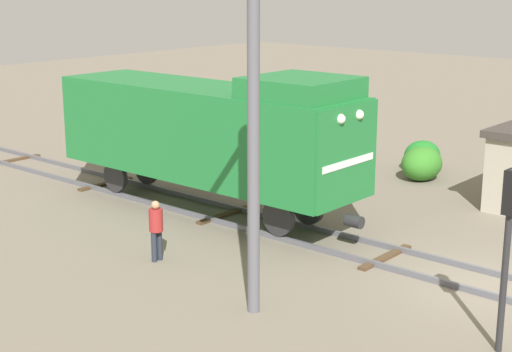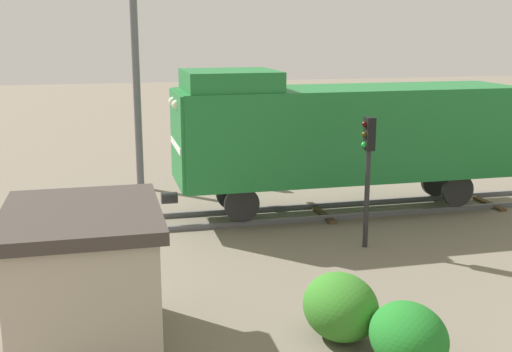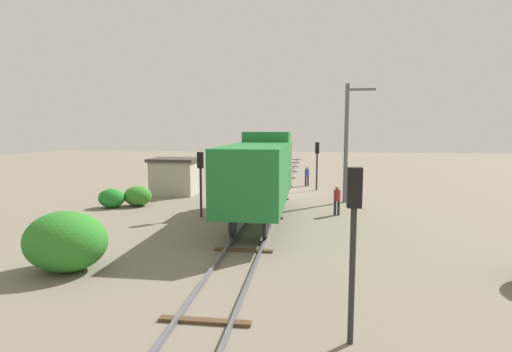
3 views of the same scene
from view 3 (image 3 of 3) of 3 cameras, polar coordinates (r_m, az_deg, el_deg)
name	(u,v)px [view 3 (image 3 of 3)]	position (r m, az deg, el deg)	size (l,w,h in m)	color
ground_plane	(275,193)	(31.14, 2.78, -2.37)	(108.94, 108.94, 0.00)	#756B5B
railway_track	(275,192)	(31.13, 2.78, -2.24)	(2.40, 72.62, 0.16)	#595960
locomotive	(260,170)	(21.21, 0.58, 0.88)	(2.90, 11.60, 4.60)	#1E7233
traffic_signal_near	(317,157)	(32.39, 8.71, 2.72)	(0.32, 0.34, 3.87)	#262628
traffic_signal_mid	(201,172)	(22.40, -7.92, 0.61)	(0.32, 0.34, 3.67)	#262628
traffic_signal_far	(354,223)	(9.26, 13.76, -6.51)	(0.32, 0.34, 4.11)	#262628
worker_near_track	(307,175)	(34.77, 7.28, 0.20)	(0.38, 0.38, 1.70)	#262B38
worker_by_signal	(337,198)	(23.35, 11.50, -3.11)	(0.38, 0.38, 1.70)	#262B38
catenary_mast	(347,140)	(27.26, 12.89, 5.01)	(1.94, 0.28, 7.89)	#595960
relay_hut	(175,176)	(30.84, -11.51, 0.02)	(3.50, 2.90, 2.74)	#B2A893
bush_near	(111,198)	(26.71, -19.95, -3.00)	(1.66, 1.36, 1.21)	#207826
bush_mid	(66,241)	(15.54, -25.54, -8.43)	(2.91, 2.38, 2.11)	#2C7B26
bush_far	(138,196)	(26.77, -16.53, -2.75)	(1.78, 1.46, 1.29)	#357E26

